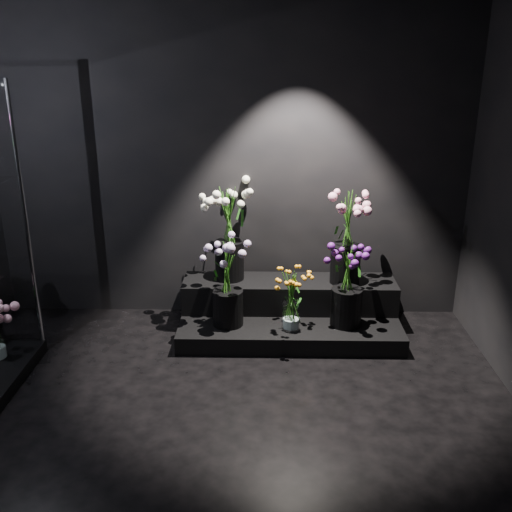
{
  "coord_description": "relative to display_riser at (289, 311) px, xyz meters",
  "views": [
    {
      "loc": [
        0.31,
        -2.72,
        2.22
      ],
      "look_at": [
        0.23,
        1.2,
        0.81
      ],
      "focal_mm": 40.0,
      "sensor_mm": 36.0,
      "label": 1
    }
  ],
  "objects": [
    {
      "name": "wall_back",
      "position": [
        -0.5,
        0.36,
        1.23
      ],
      "size": [
        4.0,
        0.0,
        4.0
      ],
      "primitive_type": "plane",
      "rotation": [
        1.57,
        0.0,
        0.0
      ],
      "color": "black",
      "rests_on": "floor"
    },
    {
      "name": "bouquet_pink_roses",
      "position": [
        0.46,
        0.08,
        0.67
      ],
      "size": [
        0.39,
        0.39,
        0.77
      ],
      "rotation": [
        0.0,
        0.0,
        -0.1
      ],
      "color": "black",
      "rests_on": "display_riser"
    },
    {
      "name": "display_riser",
      "position": [
        0.0,
        0.0,
        0.0
      ],
      "size": [
        1.8,
        0.8,
        0.4
      ],
      "color": "black",
      "rests_on": "floor"
    },
    {
      "name": "bouquet_lilac",
      "position": [
        -0.5,
        -0.23,
        0.38
      ],
      "size": [
        0.45,
        0.45,
        0.71
      ],
      "rotation": [
        0.0,
        0.0,
        -0.33
      ],
      "color": "black",
      "rests_on": "display_riser"
    },
    {
      "name": "bouquet_purple",
      "position": [
        0.44,
        -0.21,
        0.37
      ],
      "size": [
        0.43,
        0.43,
        0.69
      ],
      "rotation": [
        0.0,
        0.0,
        0.4
      ],
      "color": "black",
      "rests_on": "display_riser"
    },
    {
      "name": "bouquet_orange_bells",
      "position": [
        0.0,
        -0.28,
        0.23
      ],
      "size": [
        0.29,
        0.29,
        0.48
      ],
      "rotation": [
        0.0,
        0.0,
        0.25
      ],
      "color": "white",
      "rests_on": "display_riser"
    },
    {
      "name": "floor",
      "position": [
        -0.5,
        -1.64,
        -0.17
      ],
      "size": [
        4.0,
        4.0,
        0.0
      ],
      "primitive_type": "plane",
      "color": "black",
      "rests_on": "ground"
    },
    {
      "name": "bouquet_cream_roses",
      "position": [
        -0.51,
        0.14,
        0.71
      ],
      "size": [
        0.52,
        0.52,
        0.8
      ],
      "rotation": [
        0.0,
        0.0,
        0.36
      ],
      "color": "black",
      "rests_on": "display_riser"
    }
  ]
}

